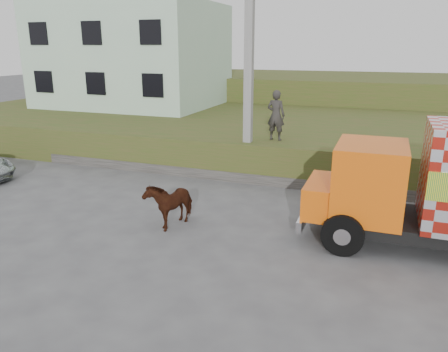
% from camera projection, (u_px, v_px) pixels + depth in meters
% --- Properties ---
extents(ground, '(120.00, 120.00, 0.00)m').
position_uv_depth(ground, '(233.00, 225.00, 12.75)').
color(ground, '#474749').
rests_on(ground, ground).
extents(embankment, '(40.00, 12.00, 1.50)m').
position_uv_depth(embankment, '(299.00, 137.00, 21.53)').
color(embankment, '#364E1A').
rests_on(embankment, ground).
extents(embankment_far, '(40.00, 12.00, 3.00)m').
position_uv_depth(embankment_far, '(331.00, 96.00, 32.10)').
color(embankment_far, '#364E1A').
rests_on(embankment_far, ground).
extents(retaining_strip, '(16.00, 0.50, 0.40)m').
position_uv_depth(retaining_strip, '(220.00, 174.00, 17.14)').
color(retaining_strip, '#595651').
rests_on(retaining_strip, ground).
extents(building, '(10.00, 8.00, 6.00)m').
position_uv_depth(building, '(134.00, 55.00, 26.81)').
color(building, '#AECCB0').
rests_on(building, embankment).
extents(utility_pole, '(1.20, 0.30, 8.00)m').
position_uv_depth(utility_pole, '(249.00, 73.00, 16.06)').
color(utility_pole, gray).
rests_on(utility_pole, ground).
extents(cow, '(1.05, 1.73, 1.36)m').
position_uv_depth(cow, '(170.00, 202.00, 12.67)').
color(cow, '#33170C').
rests_on(cow, ground).
extents(pedestrian, '(0.75, 0.53, 1.94)m').
position_uv_depth(pedestrian, '(276.00, 115.00, 16.85)').
color(pedestrian, '#2B2926').
rests_on(pedestrian, embankment).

